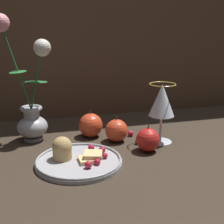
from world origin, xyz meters
The scene contains 9 objects.
ground_plane centered at (0.00, 0.00, 0.00)m, with size 2.40×2.40×0.00m, color #33281E.
vase centered at (-0.20, 0.12, 0.12)m, with size 0.16×0.09×0.38m.
plate_with_pastries centered at (-0.09, -0.09, 0.01)m, with size 0.22×0.22×0.07m.
wine_glass centered at (0.18, 0.00, 0.13)m, with size 0.08×0.08×0.18m.
apple_beside_vase centered at (0.12, -0.06, 0.03)m, with size 0.07×0.07×0.08m.
apple_near_glass centered at (-0.01, 0.10, 0.04)m, with size 0.08×0.08×0.09m.
apple_at_table_edge centered at (0.05, 0.04, 0.03)m, with size 0.07×0.07×0.08m.
berry_near_plate centered at (0.11, 0.07, 0.01)m, with size 0.02×0.02×0.02m, color #AD192D.
berry_front_center centered at (0.11, 0.00, 0.01)m, with size 0.02×0.02×0.02m, color #AD192D.
Camera 1 is at (-0.19, -0.83, 0.35)m, focal length 50.00 mm.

